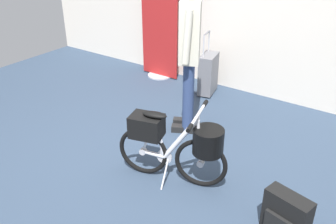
{
  "coord_description": "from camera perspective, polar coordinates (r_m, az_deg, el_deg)",
  "views": [
    {
      "loc": [
        1.8,
        -2.07,
        2.09
      ],
      "look_at": [
        0.11,
        0.35,
        0.55
      ],
      "focal_mm": 39.54,
      "sensor_mm": 36.0,
      "label": 1
    }
  ],
  "objects": [
    {
      "name": "ground_plane",
      "position": [
        3.45,
        -4.89,
        -9.85
      ],
      "size": [
        7.07,
        7.07,
        0.0
      ],
      "primitive_type": "plane",
      "color": "#2D3D51"
    },
    {
      "name": "floor_banner_stand",
      "position": [
        5.33,
        -1.35,
        13.8
      ],
      "size": [
        0.6,
        0.36,
        1.81
      ],
      "color": "#B7B7BC",
      "rests_on": "ground_plane"
    },
    {
      "name": "folding_bike_foreground",
      "position": [
        3.17,
        1.29,
        -4.81
      ],
      "size": [
        0.98,
        0.52,
        0.72
      ],
      "color": "black",
      "rests_on": "ground_plane"
    },
    {
      "name": "visitor_near_wall",
      "position": [
        3.79,
        3.32,
        9.94
      ],
      "size": [
        0.37,
        0.48,
        1.65
      ],
      "color": "navy",
      "rests_on": "ground_plane"
    },
    {
      "name": "rolling_suitcase",
      "position": [
        4.93,
        6.21,
        5.94
      ],
      "size": [
        0.26,
        0.39,
        0.83
      ],
      "color": "slate",
      "rests_on": "ground_plane"
    },
    {
      "name": "backpack_on_floor",
      "position": [
        2.93,
        17.74,
        -14.92
      ],
      "size": [
        0.36,
        0.23,
        0.35
      ],
      "color": "black",
      "rests_on": "ground_plane"
    }
  ]
}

